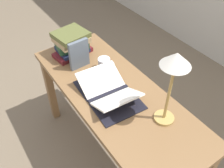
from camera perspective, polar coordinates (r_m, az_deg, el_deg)
ground_plane at (r=2.24m, az=0.39°, el=-15.46°), size 12.00×12.00×0.00m
reading_desk at (r=1.74m, az=0.49°, el=-4.43°), size 1.44×0.56×0.74m
open_book at (r=1.62m, az=-0.84°, el=-1.74°), size 0.48×0.33×0.11m
book_stack_tall at (r=1.96m, az=-9.22°, el=9.17°), size 0.25×0.31×0.20m
book_standing_upright at (r=1.82m, az=-7.54°, el=6.72°), size 0.04×0.15×0.22m
reading_lamp at (r=1.27m, az=14.06°, el=3.39°), size 0.16×0.16×0.48m
coffee_mug at (r=1.81m, az=-1.77°, el=4.57°), size 0.09×0.11×0.09m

